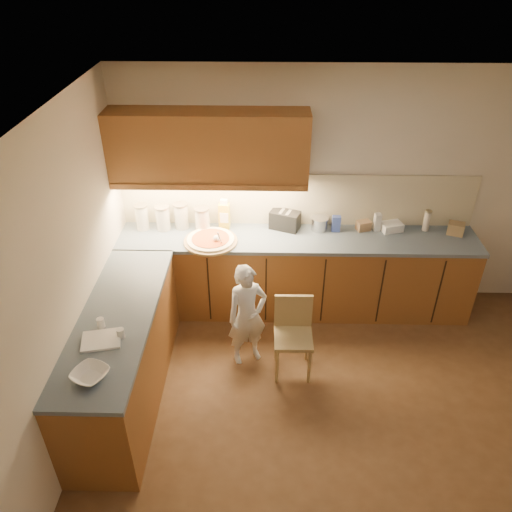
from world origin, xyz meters
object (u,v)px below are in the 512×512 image
Objects in this scene: toaster at (285,220)px; wooden_chair at (293,330)px; oil_jug at (224,215)px; pizza_on_board at (211,240)px; child at (247,315)px.

wooden_chair is at bearing -65.16° from toaster.
toaster is (-0.07, 1.12, 0.56)m from wooden_chair.
toaster reaches higher than wooden_chair.
oil_jug reaches higher than toaster.
pizza_on_board is at bearing 135.42° from wooden_chair.
pizza_on_board reaches higher than child.
pizza_on_board reaches higher than wooden_chair.
wooden_chair is at bearing -57.41° from oil_jug.
toaster is at bearing 0.49° from oil_jug.
pizza_on_board is 0.35m from oil_jug.
wooden_chair is (0.44, -0.10, -0.08)m from child.
toaster is at bearing 22.03° from pizza_on_board.
oil_jug reaches higher than child.
pizza_on_board is 0.90m from child.
oil_jug is (-0.71, 1.11, 0.61)m from wooden_chair.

